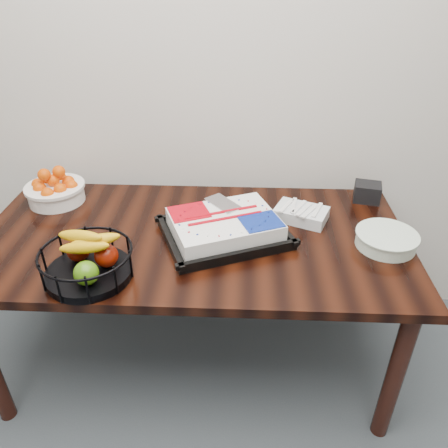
{
  "coord_description": "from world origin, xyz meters",
  "views": [
    {
      "loc": [
        0.2,
        0.46,
        1.76
      ],
      "look_at": [
        0.13,
        1.96,
        0.83
      ],
      "focal_mm": 35.0,
      "sensor_mm": 36.0,
      "label": 1
    }
  ],
  "objects_px": {
    "plate_stack": "(386,240)",
    "napkin_box": "(367,192)",
    "tangerine_bowl": "(55,187)",
    "fruit_basket": "(87,260)",
    "table": "(194,251)",
    "cake_tray": "(224,227)"
  },
  "relations": [
    {
      "from": "napkin_box",
      "to": "fruit_basket",
      "type": "bearing_deg",
      "value": -150.92
    },
    {
      "from": "tangerine_bowl",
      "to": "plate_stack",
      "type": "relative_size",
      "value": 1.11
    },
    {
      "from": "cake_tray",
      "to": "plate_stack",
      "type": "distance_m",
      "value": 0.66
    },
    {
      "from": "cake_tray",
      "to": "table",
      "type": "bearing_deg",
      "value": 175.81
    },
    {
      "from": "plate_stack",
      "to": "napkin_box",
      "type": "height_order",
      "value": "napkin_box"
    },
    {
      "from": "cake_tray",
      "to": "tangerine_bowl",
      "type": "relative_size",
      "value": 2.15
    },
    {
      "from": "table",
      "to": "plate_stack",
      "type": "distance_m",
      "value": 0.8
    },
    {
      "from": "plate_stack",
      "to": "table",
      "type": "bearing_deg",
      "value": 176.35
    },
    {
      "from": "tangerine_bowl",
      "to": "plate_stack",
      "type": "xyz_separation_m",
      "value": [
        1.47,
        -0.31,
        -0.05
      ]
    },
    {
      "from": "cake_tray",
      "to": "fruit_basket",
      "type": "distance_m",
      "value": 0.56
    },
    {
      "from": "fruit_basket",
      "to": "table",
      "type": "bearing_deg",
      "value": 40.64
    },
    {
      "from": "cake_tray",
      "to": "napkin_box",
      "type": "distance_m",
      "value": 0.75
    },
    {
      "from": "table",
      "to": "cake_tray",
      "type": "distance_m",
      "value": 0.19
    },
    {
      "from": "fruit_basket",
      "to": "cake_tray",
      "type": "bearing_deg",
      "value": 31.01
    },
    {
      "from": "tangerine_bowl",
      "to": "plate_stack",
      "type": "distance_m",
      "value": 1.5
    },
    {
      "from": "plate_stack",
      "to": "cake_tray",
      "type": "bearing_deg",
      "value": 176.46
    },
    {
      "from": "napkin_box",
      "to": "cake_tray",
      "type": "bearing_deg",
      "value": -152.36
    },
    {
      "from": "table",
      "to": "plate_stack",
      "type": "height_order",
      "value": "plate_stack"
    },
    {
      "from": "plate_stack",
      "to": "fruit_basket",
      "type": "bearing_deg",
      "value": -167.63
    },
    {
      "from": "table",
      "to": "tangerine_bowl",
      "type": "height_order",
      "value": "tangerine_bowl"
    },
    {
      "from": "fruit_basket",
      "to": "plate_stack",
      "type": "height_order",
      "value": "fruit_basket"
    },
    {
      "from": "table",
      "to": "tangerine_bowl",
      "type": "relative_size",
      "value": 6.54
    }
  ]
}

